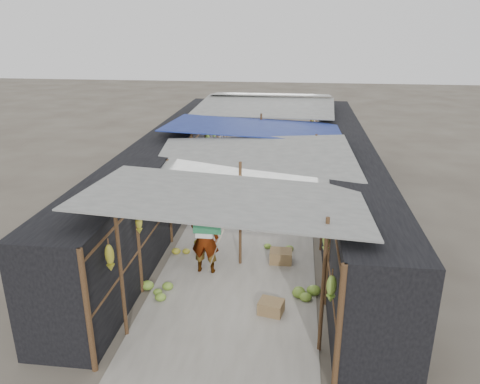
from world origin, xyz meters
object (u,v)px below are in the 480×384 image
at_px(shopper_blue, 252,170).
at_px(vendor_seated, 282,192).
at_px(vendor_elderly, 205,238).
at_px(crate_near, 271,307).
at_px(black_basin, 279,211).

relative_size(shopper_blue, vendor_seated, 1.49).
bearing_deg(shopper_blue, vendor_elderly, -82.02).
bearing_deg(shopper_blue, crate_near, -68.23).
bearing_deg(black_basin, vendor_seated, 84.27).
xyz_separation_m(crate_near, black_basin, (-0.07, 5.31, -0.05)).
relative_size(vendor_elderly, vendor_seated, 1.76).
xyz_separation_m(crate_near, shopper_blue, (-1.10, 7.32, 0.61)).
relative_size(crate_near, vendor_elderly, 0.27).
height_order(crate_near, vendor_elderly, vendor_elderly).
distance_m(vendor_elderly, shopper_blue, 5.84).
height_order(black_basin, vendor_seated, vendor_seated).
bearing_deg(vendor_seated, crate_near, 2.87).
bearing_deg(crate_near, shopper_blue, 111.47).
xyz_separation_m(shopper_blue, vendor_seated, (1.10, -1.41, -0.25)).
relative_size(vendor_elderly, shopper_blue, 1.18).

